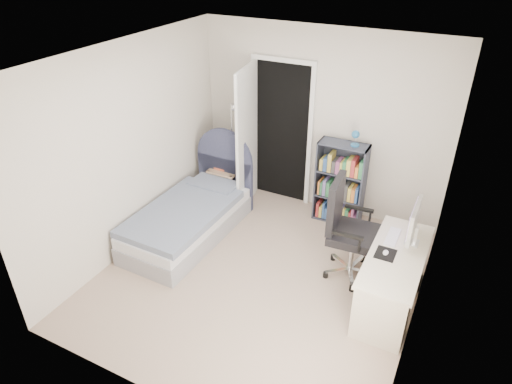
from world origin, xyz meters
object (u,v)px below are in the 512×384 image
at_px(nightstand, 226,175).
at_px(bed, 191,216).
at_px(floor_lamp, 234,165).
at_px(bookcase, 340,186).
at_px(desk, 393,277).
at_px(office_chair, 346,225).

bearing_deg(nightstand, bed, -88.53).
distance_m(floor_lamp, bookcase, 1.50).
height_order(floor_lamp, desk, floor_lamp).
relative_size(floor_lamp, desk, 1.14).
xyz_separation_m(bed, desk, (2.61, -0.13, 0.10)).
bearing_deg(office_chair, nightstand, 158.24).
height_order(bookcase, office_chair, bookcase).
distance_m(floor_lamp, office_chair, 2.01).
bearing_deg(nightstand, desk, -22.23).
distance_m(bed, office_chair, 2.04).
relative_size(floor_lamp, office_chair, 1.28).
bearing_deg(bed, bookcase, 36.02).
xyz_separation_m(desk, office_chair, (-0.62, 0.27, 0.30)).
bearing_deg(desk, office_chair, 156.25).
height_order(nightstand, bookcase, bookcase).
bearing_deg(bookcase, desk, -52.40).
bearing_deg(bed, office_chair, 3.90).
bearing_deg(bookcase, office_chair, -69.37).
bearing_deg(bookcase, nightstand, -172.11).
xyz_separation_m(nightstand, office_chair, (2.02, -0.81, 0.25)).
bearing_deg(desk, nightstand, 157.77).
distance_m(bookcase, desk, 1.65).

